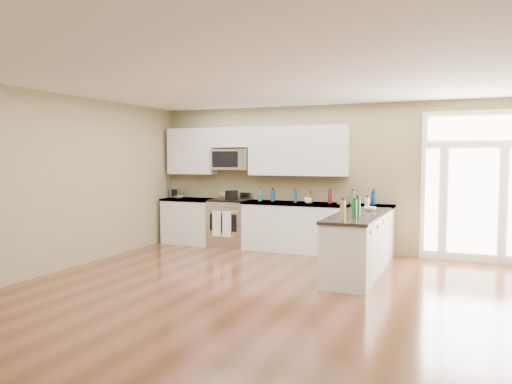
# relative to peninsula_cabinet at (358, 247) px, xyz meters

# --- Properties ---
(ground) EXTENTS (8.00, 8.00, 0.00)m
(ground) POSITION_rel_peninsula_cabinet_xyz_m (-0.93, -2.24, -0.43)
(ground) COLOR #532E17
(room_shell) EXTENTS (8.00, 8.00, 8.00)m
(room_shell) POSITION_rel_peninsula_cabinet_xyz_m (-0.93, -2.24, 1.27)
(room_shell) COLOR #95885E
(room_shell) RESTS_ON ground
(back_cabinet_left) EXTENTS (1.10, 0.66, 0.94)m
(back_cabinet_left) POSITION_rel_peninsula_cabinet_xyz_m (-3.80, 1.45, 0.00)
(back_cabinet_left) COLOR silver
(back_cabinet_left) RESTS_ON ground
(back_cabinet_right) EXTENTS (2.85, 0.66, 0.94)m
(back_cabinet_right) POSITION_rel_peninsula_cabinet_xyz_m (-1.08, 1.45, 0.00)
(back_cabinet_right) COLOR silver
(back_cabinet_right) RESTS_ON ground
(peninsula_cabinet) EXTENTS (0.69, 2.32, 0.94)m
(peninsula_cabinet) POSITION_rel_peninsula_cabinet_xyz_m (0.00, 0.00, 0.00)
(peninsula_cabinet) COLOR silver
(peninsula_cabinet) RESTS_ON ground
(upper_cabinet_left) EXTENTS (1.04, 0.33, 0.95)m
(upper_cabinet_left) POSITION_rel_peninsula_cabinet_xyz_m (-3.81, 1.59, 1.49)
(upper_cabinet_left) COLOR silver
(upper_cabinet_left) RESTS_ON room_shell
(upper_cabinet_right) EXTENTS (1.94, 0.33, 0.95)m
(upper_cabinet_right) POSITION_rel_peninsula_cabinet_xyz_m (-1.50, 1.59, 1.49)
(upper_cabinet_right) COLOR silver
(upper_cabinet_right) RESTS_ON room_shell
(upper_cabinet_short) EXTENTS (0.82, 0.33, 0.40)m
(upper_cabinet_short) POSITION_rel_peninsula_cabinet_xyz_m (-2.88, 1.59, 1.77)
(upper_cabinet_short) COLOR silver
(upper_cabinet_short) RESTS_ON room_shell
(microwave) EXTENTS (0.78, 0.41, 0.42)m
(microwave) POSITION_rel_peninsula_cabinet_xyz_m (-2.88, 1.56, 1.33)
(microwave) COLOR silver
(microwave) RESTS_ON room_shell
(entry_door) EXTENTS (1.70, 0.10, 2.60)m
(entry_door) POSITION_rel_peninsula_cabinet_xyz_m (1.62, 1.71, 0.87)
(entry_door) COLOR white
(entry_door) RESTS_ON ground
(kitchen_range) EXTENTS (0.78, 0.69, 1.08)m
(kitchen_range) POSITION_rel_peninsula_cabinet_xyz_m (-2.87, 1.45, 0.04)
(kitchen_range) COLOR silver
(kitchen_range) RESTS_ON ground
(stockpot) EXTENTS (0.34, 0.34, 0.20)m
(stockpot) POSITION_rel_peninsula_cabinet_xyz_m (-2.80, 1.39, 0.62)
(stockpot) COLOR black
(stockpot) RESTS_ON kitchen_range
(toaster_oven) EXTENTS (0.30, 0.27, 0.21)m
(toaster_oven) POSITION_rel_peninsula_cabinet_xyz_m (-4.18, 1.57, 0.61)
(toaster_oven) COLOR silver
(toaster_oven) RESTS_ON back_cabinet_left
(cardboard_box) EXTENTS (0.25, 0.21, 0.18)m
(cardboard_box) POSITION_rel_peninsula_cabinet_xyz_m (-0.58, 1.50, 0.60)
(cardboard_box) COLOR brown
(cardboard_box) RESTS_ON back_cabinet_right
(bowl_left) EXTENTS (0.26, 0.26, 0.05)m
(bowl_left) POSITION_rel_peninsula_cabinet_xyz_m (-4.07, 1.48, 0.53)
(bowl_left) COLOR white
(bowl_left) RESTS_ON back_cabinet_left
(bowl_peninsula) EXTENTS (0.21, 0.21, 0.06)m
(bowl_peninsula) POSITION_rel_peninsula_cabinet_xyz_m (0.08, 0.54, 0.54)
(bowl_peninsula) COLOR white
(bowl_peninsula) RESTS_ON peninsula_cabinet
(cup_counter) EXTENTS (0.16, 0.16, 0.11)m
(cup_counter) POSITION_rel_peninsula_cabinet_xyz_m (-1.21, 1.36, 0.56)
(cup_counter) COLOR white
(cup_counter) RESTS_ON back_cabinet_right
(counter_bottles) EXTENTS (2.34, 2.44, 0.27)m
(counter_bottles) POSITION_rel_peninsula_cabinet_xyz_m (-0.67, 0.81, 0.63)
(counter_bottles) COLOR #19591E
(counter_bottles) RESTS_ON back_cabinet_right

